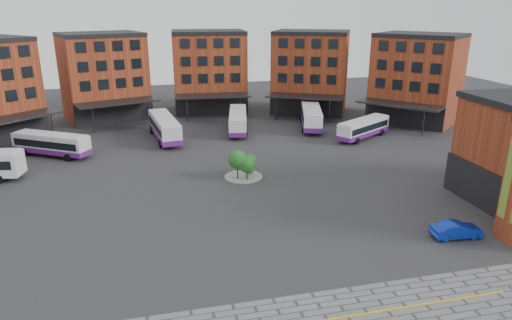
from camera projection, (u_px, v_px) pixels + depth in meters
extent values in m
plane|color=#28282B|center=(249.00, 225.00, 41.30)|extent=(160.00, 160.00, 0.00)
cube|color=gold|center=(327.00, 320.00, 28.83)|extent=(26.00, 0.15, 0.02)
cube|color=black|center=(7.00, 130.00, 65.23)|extent=(10.00, 9.07, 4.00)
cube|color=black|center=(13.00, 118.00, 63.32)|extent=(12.61, 11.97, 0.25)
cylinder|color=black|center=(53.00, 127.00, 66.53)|extent=(0.20, 0.20, 4.00)
cube|color=#913A1F|center=(104.00, 78.00, 78.51)|extent=(15.55, 13.69, 14.00)
cube|color=black|center=(115.00, 112.00, 76.24)|extent=(12.45, 4.71, 4.00)
cube|color=black|center=(99.00, 34.00, 76.16)|extent=(15.65, 13.97, 0.60)
cube|color=black|center=(111.00, 68.00, 73.76)|extent=(10.87, 3.87, 8.00)
cube|color=black|center=(118.00, 102.00, 73.71)|extent=(13.72, 8.39, 0.25)
cylinder|color=black|center=(93.00, 120.00, 70.62)|extent=(0.20, 0.20, 4.00)
cylinder|color=black|center=(150.00, 113.00, 75.22)|extent=(0.20, 0.20, 4.00)
cube|color=#913A1F|center=(209.00, 73.00, 84.80)|extent=(13.67, 10.88, 14.00)
cube|color=black|center=(212.00, 104.00, 81.88)|extent=(13.00, 1.41, 4.00)
cube|color=black|center=(208.00, 32.00, 82.45)|extent=(13.69, 11.18, 0.60)
cube|color=black|center=(211.00, 64.00, 79.38)|extent=(11.42, 0.95, 8.00)
cube|color=black|center=(213.00, 96.00, 79.04)|extent=(13.28, 5.30, 0.25)
cylinder|color=black|center=(187.00, 110.00, 77.31)|extent=(0.20, 0.20, 4.00)
cylinder|color=black|center=(240.00, 108.00, 78.70)|extent=(0.20, 0.20, 4.00)
cube|color=#913A1F|center=(310.00, 73.00, 84.12)|extent=(16.12, 14.81, 14.00)
cube|color=black|center=(306.00, 105.00, 81.27)|extent=(11.81, 6.35, 4.00)
cube|color=black|center=(312.00, 32.00, 81.76)|extent=(16.26, 15.08, 0.60)
cube|color=black|center=(307.00, 64.00, 78.76)|extent=(10.26, 5.33, 8.00)
cube|color=black|center=(304.00, 96.00, 78.46)|extent=(13.58, 9.82, 0.25)
cylinder|color=black|center=(276.00, 109.00, 78.47)|extent=(0.20, 0.20, 4.00)
cylinder|color=black|center=(329.00, 111.00, 76.43)|extent=(0.20, 0.20, 4.00)
cube|color=#913A1F|center=(417.00, 80.00, 76.55)|extent=(16.02, 16.39, 14.00)
cube|color=black|center=(403.00, 114.00, 74.49)|extent=(8.74, 10.28, 4.00)
cube|color=black|center=(422.00, 35.00, 74.20)|extent=(16.25, 16.58, 0.60)
cube|color=black|center=(408.00, 70.00, 72.01)|extent=(7.47, 8.86, 8.00)
cube|color=black|center=(399.00, 104.00, 72.06)|extent=(11.73, 12.79, 0.25)
cylinder|color=black|center=(367.00, 115.00, 73.91)|extent=(0.20, 0.20, 4.00)
cylinder|color=black|center=(423.00, 123.00, 68.76)|extent=(0.20, 0.20, 4.00)
cube|color=black|center=(486.00, 191.00, 43.80)|extent=(0.40, 12.00, 4.00)
cylinder|color=gray|center=(243.00, 177.00, 52.78)|extent=(4.40, 4.40, 0.12)
cylinder|color=#332114|center=(238.00, 172.00, 51.79)|extent=(0.14, 0.14, 1.74)
sphere|color=#194B1B|center=(237.00, 159.00, 51.28)|extent=(2.14, 2.14, 2.14)
sphere|color=#194B1B|center=(239.00, 164.00, 51.36)|extent=(1.50, 1.50, 1.50)
cylinder|color=#332114|center=(249.00, 170.00, 53.33)|extent=(0.14, 0.14, 1.20)
sphere|color=#194B1B|center=(249.00, 161.00, 52.98)|extent=(1.71, 1.71, 1.71)
sphere|color=#194B1B|center=(251.00, 165.00, 53.00)|extent=(1.20, 1.20, 1.20)
cylinder|color=#332114|center=(247.00, 175.00, 51.70)|extent=(0.14, 0.14, 1.33)
sphere|color=#194B1B|center=(247.00, 165.00, 51.32)|extent=(1.82, 1.82, 1.82)
sphere|color=#194B1B|center=(249.00, 168.00, 51.35)|extent=(1.27, 1.27, 1.27)
cylinder|color=black|center=(9.00, 171.00, 53.22)|extent=(1.12, 0.51, 1.08)
cube|color=silver|center=(51.00, 143.00, 59.70)|extent=(10.37, 7.68, 2.38)
cube|color=black|center=(51.00, 142.00, 59.64)|extent=(9.67, 7.28, 0.92)
cube|color=silver|center=(50.00, 134.00, 59.30)|extent=(9.95, 7.37, 0.12)
cube|color=black|center=(19.00, 138.00, 61.19)|extent=(1.19, 1.82, 1.07)
cube|color=#5C1B7C|center=(52.00, 150.00, 59.97)|extent=(10.42, 7.74, 0.68)
cylinder|color=black|center=(25.00, 153.00, 60.03)|extent=(0.98, 0.76, 0.97)
cylinder|color=black|center=(39.00, 147.00, 62.21)|extent=(0.98, 0.76, 0.97)
cylinder|color=black|center=(68.00, 158.00, 57.98)|extent=(0.98, 0.76, 0.97)
cylinder|color=black|center=(80.00, 152.00, 60.16)|extent=(0.98, 0.76, 0.97)
cube|color=silver|center=(164.00, 126.00, 67.07)|extent=(4.39, 12.43, 2.71)
cube|color=black|center=(164.00, 125.00, 67.01)|extent=(4.31, 11.48, 1.05)
cube|color=silver|center=(164.00, 117.00, 66.62)|extent=(4.21, 11.94, 0.13)
cube|color=black|center=(157.00, 116.00, 72.28)|extent=(2.35, 0.44, 1.22)
cube|color=#5C1B7C|center=(165.00, 133.00, 67.39)|extent=(4.43, 12.48, 0.77)
cylinder|color=black|center=(152.00, 130.00, 70.50)|extent=(0.48, 1.14, 1.11)
cylinder|color=black|center=(169.00, 129.00, 71.44)|extent=(0.48, 1.14, 1.11)
cylinder|color=black|center=(160.00, 144.00, 63.62)|extent=(0.48, 1.14, 1.11)
cylinder|color=black|center=(180.00, 142.00, 64.56)|extent=(0.48, 1.14, 1.11)
cube|color=silver|center=(238.00, 120.00, 71.45)|extent=(4.80, 11.68, 2.54)
cube|color=black|center=(238.00, 119.00, 71.39)|extent=(4.68, 10.80, 0.98)
cube|color=silver|center=(238.00, 112.00, 71.02)|extent=(4.61, 11.21, 0.12)
cube|color=black|center=(238.00, 111.00, 76.67)|extent=(2.18, 0.55, 1.14)
cube|color=#5C1B7C|center=(238.00, 125.00, 71.74)|extent=(4.85, 11.72, 0.72)
cylinder|color=black|center=(230.00, 122.00, 75.28)|extent=(0.51, 1.08, 1.04)
cylinder|color=black|center=(246.00, 122.00, 75.36)|extent=(0.51, 1.08, 1.04)
cylinder|color=black|center=(229.00, 134.00, 68.38)|extent=(0.51, 1.08, 1.04)
cylinder|color=black|center=(246.00, 134.00, 68.46)|extent=(0.51, 1.08, 1.04)
cube|color=white|center=(311.00, 115.00, 73.85)|extent=(6.22, 12.62, 2.75)
cube|color=black|center=(311.00, 114.00, 73.79)|extent=(5.99, 11.69, 1.07)
cube|color=silver|center=(311.00, 106.00, 73.39)|extent=(5.97, 12.11, 0.13)
cube|color=black|center=(309.00, 106.00, 79.51)|extent=(2.32, 0.80, 1.23)
cube|color=#5C1B7C|center=(311.00, 121.00, 74.17)|extent=(6.27, 12.67, 0.78)
cylinder|color=black|center=(301.00, 118.00, 78.12)|extent=(0.64, 1.17, 1.12)
cylinder|color=black|center=(318.00, 118.00, 77.97)|extent=(0.64, 1.17, 1.12)
cylinder|color=black|center=(303.00, 130.00, 70.66)|extent=(0.64, 1.17, 1.12)
cylinder|color=black|center=(321.00, 130.00, 70.51)|extent=(0.64, 1.17, 1.12)
cube|color=silver|center=(364.00, 127.00, 67.79)|extent=(10.04, 7.34, 2.30)
cube|color=black|center=(364.00, 126.00, 67.73)|extent=(9.36, 6.97, 0.89)
cube|color=silver|center=(364.00, 119.00, 67.40)|extent=(9.64, 7.05, 0.11)
cube|color=black|center=(382.00, 120.00, 71.07)|extent=(1.13, 1.77, 1.03)
cube|color=#5C1B7C|center=(363.00, 133.00, 68.05)|extent=(10.09, 7.40, 0.66)
cylinder|color=black|center=(368.00, 130.00, 71.15)|extent=(0.95, 0.73, 0.94)
cylinder|color=black|center=(382.00, 132.00, 69.57)|extent=(0.95, 0.73, 0.94)
cylinder|color=black|center=(344.00, 138.00, 66.78)|extent=(0.95, 0.73, 0.94)
cylinder|color=black|center=(357.00, 141.00, 65.19)|extent=(0.95, 0.73, 0.94)
imported|color=#0D2AAD|center=(457.00, 230.00, 38.88)|extent=(4.46, 1.89, 1.43)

